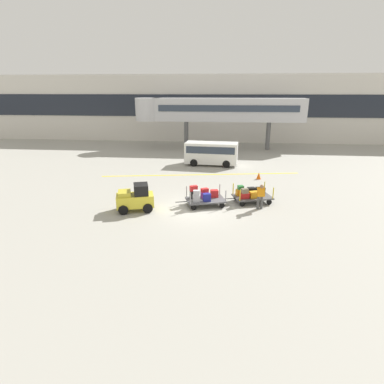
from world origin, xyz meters
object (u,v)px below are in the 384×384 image
Objects in this scene: baggage_tug at (136,198)px; safety_cone_near at (259,176)px; shuttle_van at (211,152)px; baggage_cart_lead at (204,197)px; baggage_cart_middle at (251,194)px; baggage_handler at (261,195)px.

baggage_tug is 10.86m from safety_cone_near.
shuttle_van is (3.87, 12.02, 0.48)m from baggage_tug.
shuttle_van is at bearing 72.16° from baggage_tug.
safety_cone_near is (3.96, 6.29, -0.27)m from baggage_cart_lead.
baggage_cart_middle is 1.97× the size of baggage_handler.
shuttle_van is at bearing 131.24° from safety_cone_near.
baggage_tug is at bearing -172.78° from baggage_handler.
baggage_cart_lead is 1.00× the size of baggage_cart_middle.
baggage_handler is at bearing 7.22° from baggage_tug.
baggage_tug reaches higher than baggage_cart_lead.
shuttle_van is at bearing 106.20° from baggage_cart_middle.
shuttle_van reaches higher than baggage_tug.
baggage_cart_lead reaches higher than baggage_cart_middle.
baggage_tug is at bearing -136.08° from safety_cone_near.
shuttle_van is (-2.88, 9.92, 0.72)m from baggage_cart_middle.
baggage_handler is at bearing -95.30° from safety_cone_near.
baggage_tug is 0.76× the size of baggage_cart_lead.
baggage_cart_middle is at bearing 16.67° from baggage_cart_lead.
baggage_cart_middle is 0.62× the size of shuttle_van.
baggage_cart_middle is 5.53m from safety_cone_near.
safety_cone_near is at bearing -48.76° from shuttle_van.
baggage_tug reaches higher than baggage_cart_middle.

